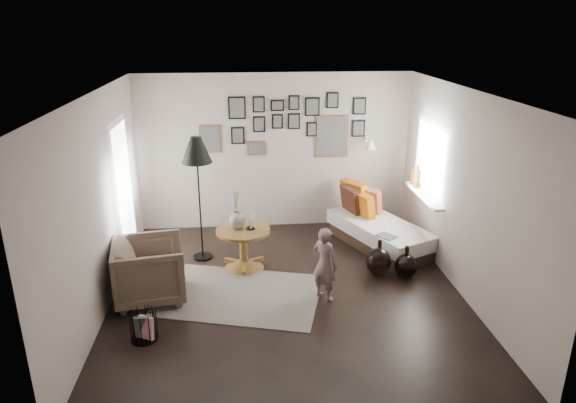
{
  "coord_description": "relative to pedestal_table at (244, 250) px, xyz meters",
  "views": [
    {
      "loc": [
        -0.54,
        -5.91,
        3.39
      ],
      "look_at": [
        0.05,
        0.5,
        1.1
      ],
      "focal_mm": 32.0,
      "sensor_mm": 36.0,
      "label": 1
    }
  ],
  "objects": [
    {
      "name": "armchair_cushion",
      "position": [
        -1.16,
        -0.7,
        0.2
      ],
      "size": [
        0.4,
        0.41,
        0.16
      ],
      "primitive_type": "cube",
      "rotation": [
        -0.21,
        0.0,
        0.14
      ],
      "color": "silver",
      "rests_on": "armchair"
    },
    {
      "name": "daybed",
      "position": [
        2.12,
        0.63,
        -0.01
      ],
      "size": [
        1.46,
        1.96,
        0.89
      ],
      "rotation": [
        0.0,
        0.0,
        0.42
      ],
      "color": "black",
      "rests_on": "ground"
    },
    {
      "name": "ground",
      "position": [
        0.56,
        -0.79,
        -0.28
      ],
      "size": [
        4.8,
        4.8,
        0.0
      ],
      "primitive_type": "plane",
      "color": "black",
      "rests_on": "ground"
    },
    {
      "name": "magazine_basket",
      "position": [
        -1.13,
        -1.66,
        -0.1
      ],
      "size": [
        0.36,
        0.36,
        0.35
      ],
      "rotation": [
        0.0,
        0.0,
        -0.34
      ],
      "color": "black",
      "rests_on": "ground"
    },
    {
      "name": "vase",
      "position": [
        -0.08,
        0.02,
        0.49
      ],
      "size": [
        0.22,
        0.22,
        0.55
      ],
      "color": "black",
      "rests_on": "pedestal_table"
    },
    {
      "name": "ceiling",
      "position": [
        0.56,
        -0.79,
        2.32
      ],
      "size": [
        4.8,
        4.8,
        0.0
      ],
      "primitive_type": "plane",
      "rotation": [
        3.14,
        0.0,
        0.0
      ],
      "color": "white",
      "rests_on": "wall_back"
    },
    {
      "name": "wall_back",
      "position": [
        0.56,
        1.61,
        1.02
      ],
      "size": [
        4.5,
        0.0,
        4.5
      ],
      "primitive_type": "plane",
      "rotation": [
        1.57,
        0.0,
        0.0
      ],
      "color": "#A1948D",
      "rests_on": "ground"
    },
    {
      "name": "pedestal_table",
      "position": [
        0.0,
        0.0,
        0.0
      ],
      "size": [
        0.77,
        0.77,
        0.6
      ],
      "rotation": [
        0.0,
        0.0,
        0.25
      ],
      "color": "brown",
      "rests_on": "ground"
    },
    {
      "name": "wall_sconce",
      "position": [
        2.11,
        1.34,
        1.18
      ],
      "size": [
        0.18,
        0.36,
        0.16
      ],
      "color": "white",
      "rests_on": "wall_back"
    },
    {
      "name": "demijohn_large",
      "position": [
        1.87,
        -0.4,
        -0.08
      ],
      "size": [
        0.35,
        0.35,
        0.53
      ],
      "color": "black",
      "rests_on": "ground"
    },
    {
      "name": "door_left",
      "position": [
        -1.68,
        0.41,
        0.77
      ],
      "size": [
        0.0,
        2.14,
        2.14
      ],
      "color": "white",
      "rests_on": "wall_left"
    },
    {
      "name": "armchair",
      "position": [
        -1.19,
        -0.75,
        0.12
      ],
      "size": [
        1.0,
        0.98,
        0.79
      ],
      "primitive_type": "imported",
      "rotation": [
        0.0,
        0.0,
        1.74
      ],
      "color": "brown",
      "rests_on": "ground"
    },
    {
      "name": "floor_lamp",
      "position": [
        -0.62,
        0.39,
        1.32
      ],
      "size": [
        0.43,
        0.43,
        1.85
      ],
      "rotation": [
        0.0,
        0.0,
        0.32
      ],
      "color": "black",
      "rests_on": "ground"
    },
    {
      "name": "wall_right",
      "position": [
        2.81,
        -0.79,
        1.02
      ],
      "size": [
        0.0,
        4.8,
        4.8
      ],
      "primitive_type": "plane",
      "rotation": [
        1.57,
        0.0,
        -1.57
      ],
      "color": "#A1948D",
      "rests_on": "ground"
    },
    {
      "name": "rug",
      "position": [
        -0.06,
        -0.78,
        -0.27
      ],
      "size": [
        2.33,
        1.9,
        0.01
      ],
      "primitive_type": "cube",
      "rotation": [
        0.0,
        0.0,
        -0.27
      ],
      "color": "#B7AAA1",
      "rests_on": "ground"
    },
    {
      "name": "demijohn_small",
      "position": [
        2.22,
        -0.52,
        -0.1
      ],
      "size": [
        0.31,
        0.31,
        0.48
      ],
      "color": "black",
      "rests_on": "ground"
    },
    {
      "name": "window_right",
      "position": [
        2.73,
        0.55,
        0.65
      ],
      "size": [
        0.15,
        1.32,
        1.3
      ],
      "color": "white",
      "rests_on": "wall_right"
    },
    {
      "name": "child",
      "position": [
        1.01,
        -0.95,
        0.21
      ],
      "size": [
        0.42,
        0.42,
        0.98
      ],
      "primitive_type": "imported",
      "rotation": [
        0.0,
        0.0,
        2.33
      ],
      "color": "#6A5453",
      "rests_on": "ground"
    },
    {
      "name": "magazine_on_daybed",
      "position": [
        2.08,
        -0.01,
        0.14
      ],
      "size": [
        0.32,
        0.34,
        0.01
      ],
      "primitive_type": "cube",
      "rotation": [
        0.0,
        0.0,
        0.6
      ],
      "color": "black",
      "rests_on": "daybed"
    },
    {
      "name": "candles",
      "position": [
        0.11,
        -0.0,
        0.46
      ],
      "size": [
        0.13,
        0.13,
        0.29
      ],
      "color": "black",
      "rests_on": "pedestal_table"
    },
    {
      "name": "wall_left",
      "position": [
        -1.69,
        -0.79,
        1.02
      ],
      "size": [
        0.0,
        4.8,
        4.8
      ],
      "primitive_type": "plane",
      "rotation": [
        1.57,
        0.0,
        1.57
      ],
      "color": "#A1948D",
      "rests_on": "ground"
    },
    {
      "name": "wall_front",
      "position": [
        0.56,
        -3.19,
        1.02
      ],
      "size": [
        4.5,
        0.0,
        4.5
      ],
      "primitive_type": "plane",
      "rotation": [
        -1.57,
        0.0,
        0.0
      ],
      "color": "#A1948D",
      "rests_on": "ground"
    },
    {
      "name": "gallery_wall",
      "position": [
        0.85,
        1.59,
        1.46
      ],
      "size": [
        2.74,
        0.03,
        1.08
      ],
      "color": "brown",
      "rests_on": "wall_back"
    }
  ]
}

